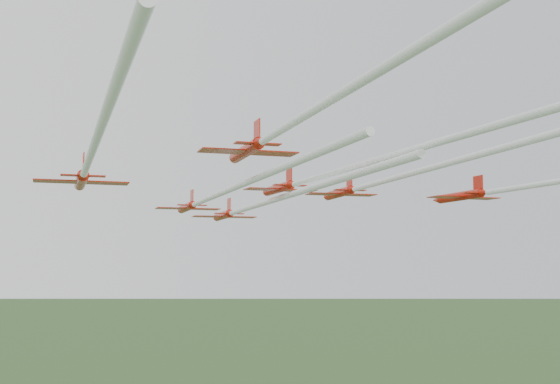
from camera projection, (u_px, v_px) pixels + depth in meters
jet_lead at (253, 206)px, 90.40m from camera, size 26.38×66.53×2.90m
jet_row2_left at (214, 196)px, 72.29m from camera, size 20.73×55.49×2.35m
jet_row2_right at (376, 183)px, 85.60m from camera, size 22.94×53.64×2.91m
jet_row3_left at (88, 162)px, 58.08m from camera, size 21.13×55.39×2.78m
jet_row3_mid at (355, 166)px, 60.38m from camera, size 21.41×65.06×2.40m
jet_row4_left at (291, 124)px, 46.70m from camera, size 18.83×47.99×2.43m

